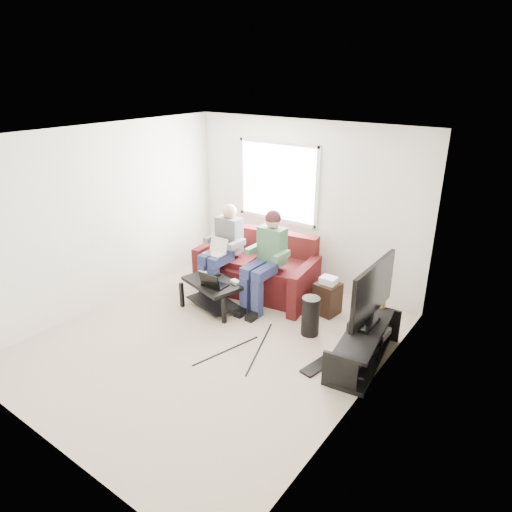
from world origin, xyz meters
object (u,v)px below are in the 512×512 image
object	(u,v)px
coffee_table	(213,289)
end_table	(327,297)
sofa	(257,270)
subwoofer	(310,316)
tv_stand	(364,347)
tv	(373,291)

from	to	relation	value
coffee_table	end_table	size ratio (longest dim) A/B	1.71
sofa	subwoofer	size ratio (longest dim) A/B	3.84
coffee_table	end_table	xyz separation A→B (m)	(1.42, 0.85, -0.06)
subwoofer	tv_stand	bearing A→B (deg)	-11.43
tv	end_table	size ratio (longest dim) A/B	1.94
coffee_table	tv	size ratio (longest dim) A/B	0.88
coffee_table	end_table	bearing A→B (deg)	30.94
coffee_table	tv	world-z (taller)	tv
tv_stand	tv	world-z (taller)	tv
coffee_table	end_table	distance (m)	1.66
tv_stand	tv	xyz separation A→B (m)	(-0.00, 0.10, 0.70)
sofa	coffee_table	size ratio (longest dim) A/B	2.12
tv_stand	end_table	distance (m)	1.22
subwoofer	tv	bearing A→B (deg)	-4.67
coffee_table	tv_stand	xyz separation A→B (m)	(2.33, 0.05, -0.12)
tv_stand	subwoofer	world-z (taller)	subwoofer
end_table	tv_stand	bearing A→B (deg)	-41.46
sofa	end_table	size ratio (longest dim) A/B	3.62
sofa	coffee_table	distance (m)	0.90
sofa	tv_stand	bearing A→B (deg)	-21.18
coffee_table	tv	bearing A→B (deg)	3.62
tv	subwoofer	distance (m)	1.04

